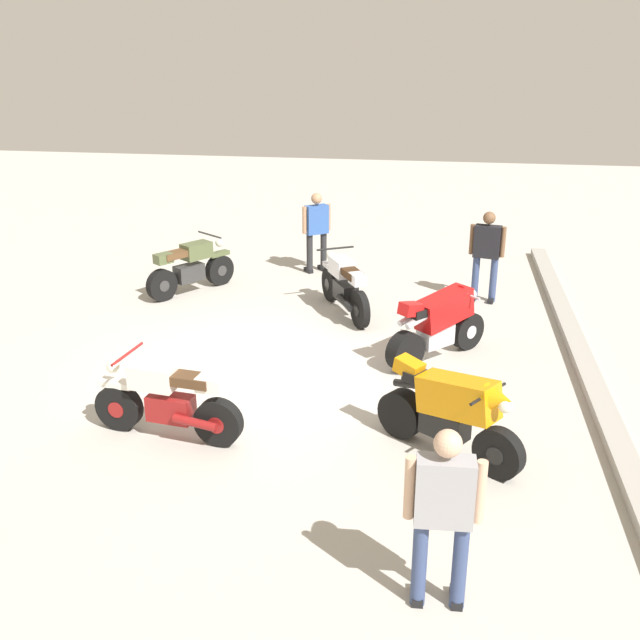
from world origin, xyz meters
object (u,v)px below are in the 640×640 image
(person_in_blue_shirt, at_px, (317,228))
(motorcycle_cream_vintage, at_px, (167,401))
(person_in_gray_shirt, at_px, (443,509))
(person_in_black_shirt, at_px, (487,251))
(motorcycle_silver_cruiser, at_px, (345,286))
(motorcycle_olive_vintage, at_px, (190,268))
(motorcycle_orange_sportbike, at_px, (450,410))
(motorcycle_red_sportbike, at_px, (439,323))

(person_in_blue_shirt, bearing_deg, motorcycle_cream_vintage, 137.58)
(person_in_gray_shirt, bearing_deg, person_in_black_shirt, -8.10)
(motorcycle_silver_cruiser, distance_m, person_in_gray_shirt, 7.29)
(motorcycle_cream_vintage, bearing_deg, motorcycle_olive_vintage, -66.74)
(motorcycle_orange_sportbike, relative_size, person_in_blue_shirt, 1.03)
(motorcycle_orange_sportbike, height_order, person_in_black_shirt, person_in_black_shirt)
(motorcycle_cream_vintage, relative_size, motorcycle_red_sportbike, 1.26)
(motorcycle_cream_vintage, height_order, motorcycle_olive_vintage, same)
(motorcycle_silver_cruiser, relative_size, person_in_gray_shirt, 1.10)
(motorcycle_orange_sportbike, xyz_separation_m, motorcycle_silver_cruiser, (-4.55, -1.82, -0.07))
(motorcycle_silver_cruiser, bearing_deg, person_in_blue_shirt, -7.94)
(motorcycle_silver_cruiser, bearing_deg, motorcycle_orange_sportbike, 173.29)
(motorcycle_orange_sportbike, xyz_separation_m, person_in_blue_shirt, (-6.93, -2.71, 0.35))
(motorcycle_red_sportbike, height_order, person_in_blue_shirt, person_in_blue_shirt)
(motorcycle_olive_vintage, relative_size, person_in_black_shirt, 1.00)
(person_in_blue_shirt, xyz_separation_m, person_in_black_shirt, (1.27, 3.36, 0.02))
(person_in_gray_shirt, bearing_deg, motorcycle_cream_vintage, 50.94)
(person_in_gray_shirt, bearing_deg, motorcycle_orange_sportbike, -4.97)
(motorcycle_orange_sportbike, bearing_deg, motorcycle_olive_vintage, 167.36)
(motorcycle_cream_vintage, distance_m, motorcycle_silver_cruiser, 4.91)
(motorcycle_cream_vintage, distance_m, motorcycle_red_sportbike, 4.35)
(motorcycle_cream_vintage, height_order, person_in_gray_shirt, person_in_gray_shirt)
(motorcycle_cream_vintage, bearing_deg, motorcycle_red_sportbike, -130.29)
(motorcycle_silver_cruiser, xyz_separation_m, person_in_blue_shirt, (-2.38, -0.89, 0.42))
(person_in_blue_shirt, height_order, person_in_gray_shirt, person_in_gray_shirt)
(motorcycle_red_sportbike, bearing_deg, person_in_black_shirt, 27.41)
(person_in_gray_shirt, bearing_deg, motorcycle_red_sportbike, -2.19)
(motorcycle_orange_sportbike, distance_m, person_in_blue_shirt, 7.45)
(motorcycle_orange_sportbike, xyz_separation_m, person_in_gray_shirt, (2.51, -0.09, 0.40))
(motorcycle_olive_vintage, bearing_deg, person_in_gray_shirt, -112.63)
(motorcycle_orange_sportbike, height_order, person_in_gray_shirt, person_in_gray_shirt)
(person_in_black_shirt, bearing_deg, motorcycle_cream_vintage, -22.47)
(motorcycle_red_sportbike, xyz_separation_m, person_in_black_shirt, (-2.86, 0.81, 0.37))
(motorcycle_orange_sportbike, distance_m, motorcycle_olive_vintage, 7.16)
(person_in_gray_shirt, bearing_deg, motorcycle_silver_cruiser, 10.83)
(motorcycle_cream_vintage, bearing_deg, motorcycle_orange_sportbike, -170.56)
(motorcycle_cream_vintage, relative_size, person_in_gray_shirt, 1.13)
(person_in_blue_shirt, bearing_deg, person_in_black_shirt, -147.59)
(motorcycle_olive_vintage, relative_size, motorcycle_red_sportbike, 1.08)
(motorcycle_silver_cruiser, xyz_separation_m, person_in_black_shirt, (-1.11, 2.47, 0.44))
(motorcycle_olive_vintage, height_order, person_in_black_shirt, person_in_black_shirt)
(motorcycle_red_sportbike, height_order, person_in_gray_shirt, person_in_gray_shirt)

